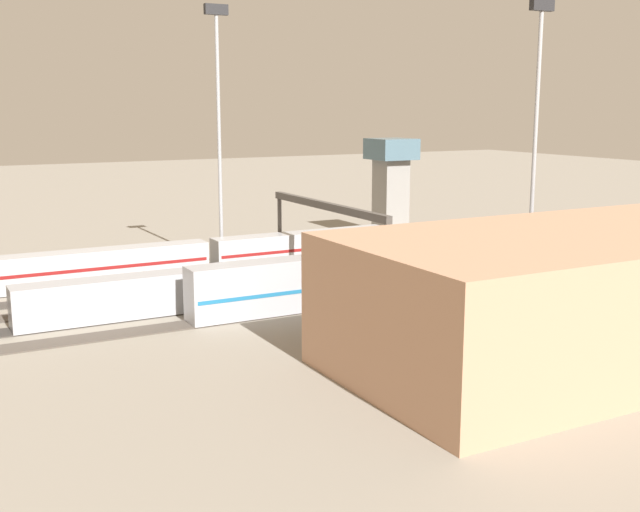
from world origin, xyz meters
name	(u,v)px	position (x,y,z in m)	size (l,w,h in m)	color
ground_plane	(267,288)	(0.00, 0.00, 0.00)	(400.00, 400.00, 0.00)	gray
track_bed_0	(231,270)	(0.00, -10.00, 0.06)	(140.00, 2.80, 0.12)	#4C443D
track_bed_1	(248,278)	(0.00, -5.00, 0.06)	(140.00, 2.80, 0.12)	#3D3833
track_bed_2	(266,287)	(0.00, 0.00, 0.06)	(140.00, 2.80, 0.12)	#4C443D
track_bed_3	(287,297)	(0.00, 5.00, 0.06)	(140.00, 2.80, 0.12)	#3D3833
track_bed_4	(310,308)	(0.00, 10.00, 0.06)	(140.00, 2.80, 0.12)	#4C443D
train_on_track_3	(249,282)	(4.11, 5.00, 2.07)	(139.00, 3.00, 4.40)	maroon
train_on_track_0	(209,256)	(2.70, -10.00, 2.02)	(47.20, 3.06, 3.80)	#B7BABF
train_on_track_4	(500,260)	(-23.63, 10.00, 2.59)	(71.40, 3.06, 5.00)	#A8AAB2
light_mast_0	(218,105)	(-0.25, -13.65, 19.24)	(2.80, 0.70, 30.72)	#9EA0A5
light_mast_1	(537,110)	(-25.14, 12.79, 18.76)	(2.80, 0.70, 29.84)	#9EA0A5
signal_gantry	(327,215)	(-7.35, 0.00, 7.42)	(0.70, 25.00, 8.80)	#4C4742
maintenance_shed	(631,288)	(-16.62, 33.21, 5.00)	(48.76, 19.21, 9.99)	tan
control_tower	(391,181)	(-29.64, -21.07, 8.46)	(6.00, 6.00, 14.56)	gray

